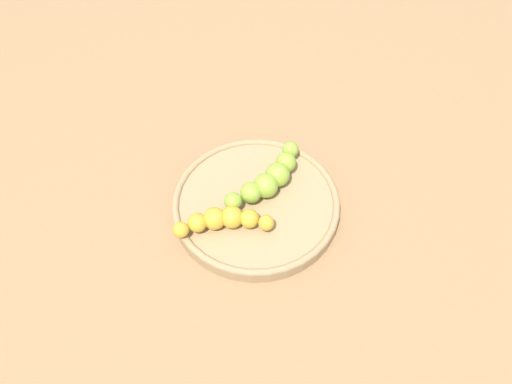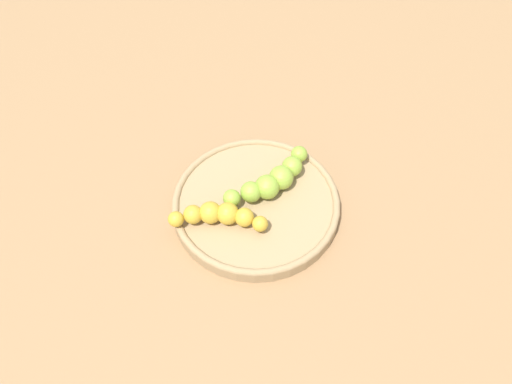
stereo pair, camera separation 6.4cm
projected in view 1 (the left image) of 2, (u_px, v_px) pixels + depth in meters
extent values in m
plane|color=#936D47|center=(256.00, 208.00, 0.67)|extent=(2.40, 2.40, 0.00)
cylinder|color=#A08259|center=(256.00, 205.00, 0.66)|extent=(0.23, 0.23, 0.02)
torus|color=#A08259|center=(256.00, 201.00, 0.65)|extent=(0.23, 0.23, 0.01)
sphere|color=#8CAD38|center=(233.00, 201.00, 0.63)|extent=(0.02, 0.02, 0.02)
sphere|color=#8CAD38|center=(251.00, 195.00, 0.64)|extent=(0.03, 0.03, 0.03)
sphere|color=#8CAD38|center=(266.00, 186.00, 0.65)|extent=(0.03, 0.03, 0.03)
sphere|color=#8CAD38|center=(278.00, 175.00, 0.66)|extent=(0.03, 0.03, 0.03)
sphere|color=#8CAD38|center=(286.00, 162.00, 0.67)|extent=(0.03, 0.03, 0.03)
sphere|color=#8CAD38|center=(290.00, 149.00, 0.69)|extent=(0.02, 0.02, 0.02)
sphere|color=gold|center=(266.00, 223.00, 0.61)|extent=(0.02, 0.02, 0.02)
sphere|color=gold|center=(249.00, 218.00, 0.62)|extent=(0.03, 0.03, 0.03)
sphere|color=gold|center=(232.00, 217.00, 0.62)|extent=(0.03, 0.03, 0.03)
sphere|color=gold|center=(214.00, 218.00, 0.62)|extent=(0.03, 0.03, 0.03)
sphere|color=gold|center=(197.00, 223.00, 0.61)|extent=(0.03, 0.03, 0.03)
sphere|color=gold|center=(181.00, 230.00, 0.61)|extent=(0.02, 0.02, 0.02)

